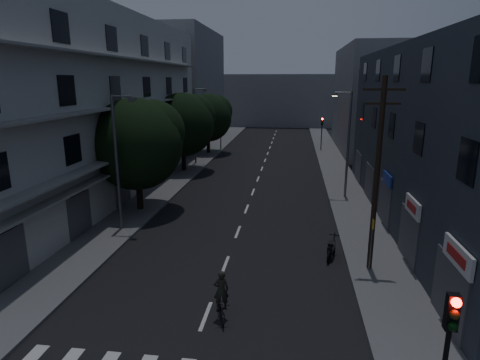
% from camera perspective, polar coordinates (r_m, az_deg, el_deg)
% --- Properties ---
extents(ground, '(160.00, 160.00, 0.00)m').
position_cam_1_polar(ground, '(37.79, 2.64, 0.33)').
color(ground, black).
rests_on(ground, ground).
extents(sidewalk_left, '(3.00, 90.00, 0.15)m').
position_cam_1_polar(sidewalk_left, '(39.12, -8.37, 0.78)').
color(sidewalk_left, '#565659').
rests_on(sidewalk_left, ground).
extents(sidewalk_right, '(3.00, 90.00, 0.15)m').
position_cam_1_polar(sidewalk_right, '(37.88, 14.01, 0.07)').
color(sidewalk_right, '#565659').
rests_on(sidewalk_right, ground).
extents(lane_markings, '(0.15, 60.50, 0.01)m').
position_cam_1_polar(lane_markings, '(43.86, 3.37, 2.25)').
color(lane_markings, beige).
rests_on(lane_markings, ground).
extents(building_left, '(7.00, 36.00, 14.00)m').
position_cam_1_polar(building_left, '(33.29, -19.72, 9.87)').
color(building_left, '#B4B4AE').
rests_on(building_left, ground).
extents(building_right, '(6.19, 28.00, 11.00)m').
position_cam_1_polar(building_right, '(27.26, 26.59, 5.29)').
color(building_right, '#292E37').
rests_on(building_right, ground).
extents(building_far_left, '(6.00, 20.00, 16.00)m').
position_cam_1_polar(building_far_left, '(61.48, -6.78, 13.07)').
color(building_far_left, slate).
rests_on(building_far_left, ground).
extents(building_far_right, '(6.00, 20.00, 13.00)m').
position_cam_1_polar(building_far_right, '(54.35, 17.34, 10.84)').
color(building_far_right, slate).
rests_on(building_far_right, ground).
extents(building_far_end, '(24.00, 8.00, 10.00)m').
position_cam_1_polar(building_far_end, '(81.73, 5.56, 11.21)').
color(building_far_end, slate).
rests_on(building_far_end, ground).
extents(tree_near, '(6.24, 6.24, 7.70)m').
position_cam_1_polar(tree_near, '(28.10, -14.37, 5.46)').
color(tree_near, black).
rests_on(tree_near, sidewalk_left).
extents(tree_mid, '(6.21, 6.21, 7.64)m').
position_cam_1_polar(tree_mid, '(39.96, -8.08, 8.12)').
color(tree_mid, black).
rests_on(tree_mid, sidewalk_left).
extents(tree_far, '(5.85, 5.85, 7.23)m').
position_cam_1_polar(tree_far, '(49.85, -4.52, 9.09)').
color(tree_far, black).
rests_on(tree_far, sidewalk_left).
extents(traffic_signal_near, '(0.28, 0.37, 4.10)m').
position_cam_1_polar(traffic_signal_near, '(11.11, 27.55, -19.50)').
color(traffic_signal_near, black).
rests_on(traffic_signal_near, sidewalk_right).
extents(traffic_signal_far_right, '(0.28, 0.37, 4.10)m').
position_cam_1_polar(traffic_signal_far_right, '(52.75, 11.57, 7.40)').
color(traffic_signal_far_right, black).
rests_on(traffic_signal_far_right, sidewalk_right).
extents(traffic_signal_far_left, '(0.28, 0.37, 4.10)m').
position_cam_1_polar(traffic_signal_far_left, '(52.47, -2.78, 7.63)').
color(traffic_signal_far_left, black).
rests_on(traffic_signal_far_left, sidewalk_left).
extents(street_lamp_left_near, '(1.51, 0.25, 8.00)m').
position_cam_1_polar(street_lamp_left_near, '(24.52, -16.95, 3.21)').
color(street_lamp_left_near, '#56575E').
rests_on(street_lamp_left_near, sidewalk_left).
extents(street_lamp_right, '(1.51, 0.25, 8.00)m').
position_cam_1_polar(street_lamp_right, '(31.45, 14.97, 5.62)').
color(street_lamp_right, slate).
rests_on(street_lamp_right, sidewalk_right).
extents(street_lamp_left_far, '(1.51, 0.25, 8.00)m').
position_cam_1_polar(street_lamp_left_far, '(43.58, -6.31, 8.23)').
color(street_lamp_left_far, slate).
rests_on(street_lamp_left_far, sidewalk_left).
extents(utility_pole, '(1.80, 0.24, 9.00)m').
position_cam_1_polar(utility_pole, '(19.26, 18.92, 1.04)').
color(utility_pole, black).
rests_on(utility_pole, sidewalk_right).
extents(bus_stop_sign, '(0.06, 0.35, 2.52)m').
position_cam_1_polar(bus_stop_sign, '(19.94, 18.24, -7.43)').
color(bus_stop_sign, '#595B60').
rests_on(bus_stop_sign, sidewalk_right).
extents(motorcycle, '(0.75, 1.84, 1.21)m').
position_cam_1_polar(motorcycle, '(21.44, 12.88, -9.61)').
color(motorcycle, black).
rests_on(motorcycle, ground).
extents(cyclist, '(1.00, 1.69, 2.03)m').
position_cam_1_polar(cyclist, '(16.01, -2.67, -17.07)').
color(cyclist, black).
rests_on(cyclist, ground).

